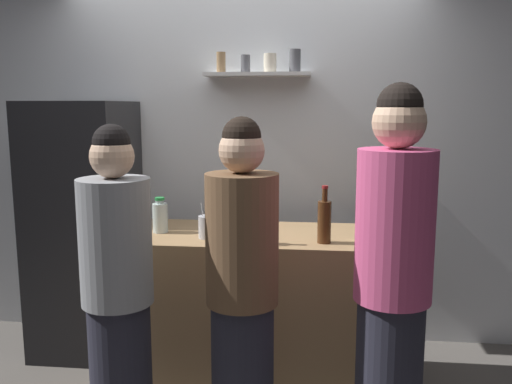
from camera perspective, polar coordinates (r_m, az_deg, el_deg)
back_wall_assembly at (r=3.89m, az=-1.07°, el=3.46°), size 4.80×0.32×2.60m
refrigerator at (r=3.87m, az=-17.73°, el=-3.69°), size 0.63×0.68×1.72m
counter at (r=3.35m, az=0.00°, el=-12.23°), size 1.54×0.68×0.94m
baking_pan at (r=3.27m, az=-1.61°, el=-3.71°), size 0.34×0.24×0.05m
utensil_holder at (r=3.10m, az=-5.18°, el=-3.69°), size 0.11×0.11×0.21m
wine_bottle_dark_glass at (r=2.96m, az=-3.75°, el=-3.18°), size 0.07×0.07×0.33m
wine_bottle_green_glass at (r=2.94m, az=-1.28°, el=-3.24°), size 0.07×0.07×0.32m
wine_bottle_amber_glass at (r=2.98m, az=7.28°, el=-3.02°), size 0.08×0.08×0.32m
wine_bottle_pale_glass at (r=3.07m, az=11.15°, el=-2.92°), size 0.07×0.07×0.32m
water_bottle_plastic at (r=3.27m, az=-10.16°, el=-2.61°), size 0.09×0.09×0.21m
person_brown_jacket at (r=2.56m, az=-1.47°, el=-10.88°), size 0.34×0.34×1.64m
person_pink_top at (r=2.48m, az=14.28°, el=-9.85°), size 0.34×0.34×1.79m
person_grey_hoodie at (r=2.69m, az=-14.48°, el=-10.62°), size 0.34×0.34×1.61m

